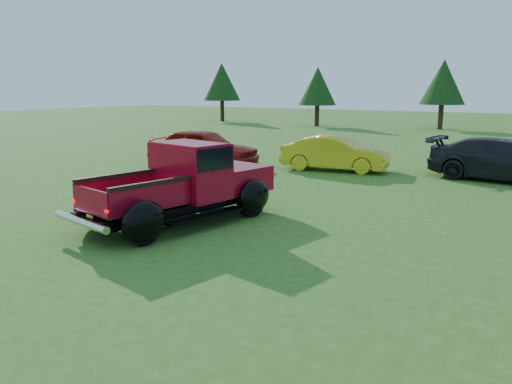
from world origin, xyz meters
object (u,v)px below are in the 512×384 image
(tree_far_west, at_px, (222,82))
(pickup_truck, at_px, (191,183))
(show_car_red, at_px, (203,148))
(show_car_yellow, at_px, (335,153))
(tree_mid_left, at_px, (443,82))
(tree_west, at_px, (318,86))
(show_car_grey, at_px, (504,160))

(tree_far_west, distance_m, pickup_truck, 35.19)
(show_car_red, relative_size, show_car_yellow, 1.12)
(tree_mid_left, xyz_separation_m, pickup_truck, (1.09, -29.77, -2.55))
(tree_mid_left, height_order, show_car_yellow, tree_mid_left)
(tree_far_west, height_order, pickup_truck, tree_far_west)
(tree_west, height_order, show_car_yellow, tree_west)
(tree_far_west, height_order, tree_mid_left, tree_far_west)
(show_car_yellow, relative_size, show_car_grey, 0.81)
(tree_mid_left, bearing_deg, show_car_yellow, -87.24)
(show_car_red, height_order, show_car_yellow, show_car_red)
(show_car_grey, bearing_deg, tree_far_west, 57.12)
(tree_west, bearing_deg, show_car_red, -75.64)
(tree_west, distance_m, show_car_yellow, 22.13)
(show_car_grey, bearing_deg, show_car_yellow, 105.01)
(pickup_truck, bearing_deg, tree_west, 120.63)
(tree_west, bearing_deg, tree_mid_left, 12.53)
(tree_west, distance_m, pickup_truck, 29.63)
(tree_far_west, height_order, tree_west, tree_far_west)
(tree_mid_left, bearing_deg, show_car_grey, -72.46)
(pickup_truck, xyz_separation_m, show_car_grey, (5.41, 9.20, -0.15))
(show_car_yellow, bearing_deg, pickup_truck, 169.16)
(tree_far_west, xyz_separation_m, show_car_grey, (25.50, -19.57, -2.84))
(pickup_truck, bearing_deg, show_car_red, 136.83)
(show_car_red, bearing_deg, show_car_grey, -81.94)
(tree_west, height_order, show_car_red, tree_west)
(tree_far_west, distance_m, show_car_yellow, 28.86)
(show_car_yellow, bearing_deg, tree_far_west, 33.08)
(show_car_red, bearing_deg, show_car_yellow, -75.29)
(tree_west, xyz_separation_m, show_car_red, (5.50, -21.49, -2.38))
(show_car_red, relative_size, show_car_grey, 0.91)
(tree_mid_left, relative_size, show_car_yellow, 1.31)
(pickup_truck, bearing_deg, tree_far_west, 135.59)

